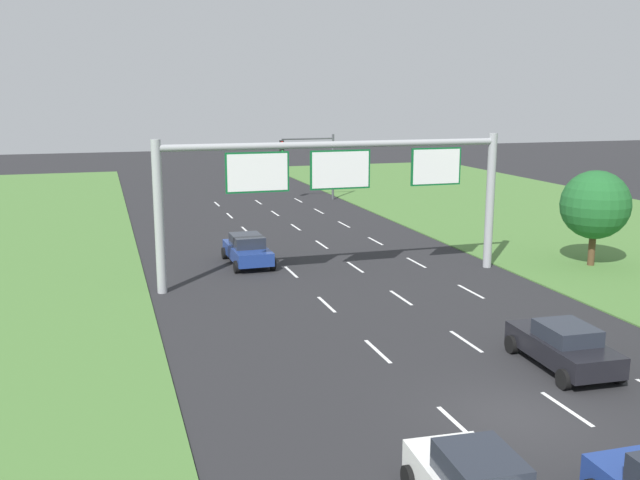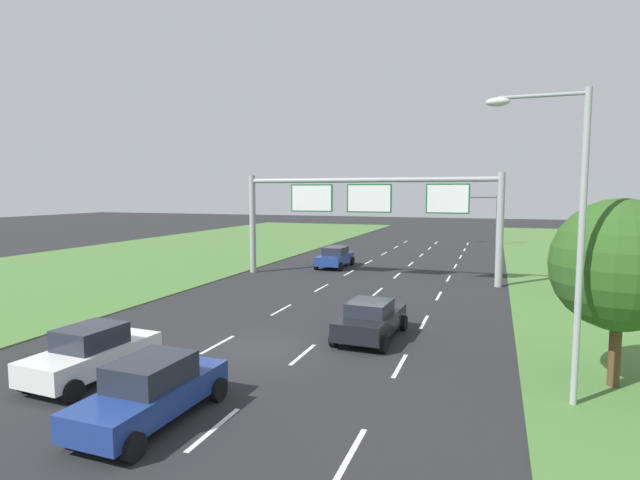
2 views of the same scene
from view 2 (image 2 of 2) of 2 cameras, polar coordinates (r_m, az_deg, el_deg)
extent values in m
plane|color=#262628|center=(19.06, -6.98, -12.30)|extent=(200.00, 200.00, 0.00)
cube|color=#4C7A38|center=(39.62, -28.28, -3.56)|extent=(24.00, 120.00, 0.06)
cube|color=white|center=(15.36, -23.75, -17.19)|extent=(0.14, 2.40, 0.01)
cube|color=white|center=(19.87, -11.60, -11.61)|extent=(0.14, 2.40, 0.01)
cube|color=white|center=(25.01, -4.43, -7.95)|extent=(0.14, 2.40, 0.01)
cube|color=white|center=(30.47, 0.16, -5.49)|extent=(0.14, 2.40, 0.01)
cube|color=white|center=(36.10, 3.31, -3.77)|extent=(0.14, 2.40, 0.01)
cube|color=white|center=(41.83, 5.60, -2.51)|extent=(0.14, 2.40, 0.01)
cube|color=white|center=(47.63, 7.33, -1.56)|extent=(0.14, 2.40, 0.01)
cube|color=white|center=(53.47, 8.68, -0.81)|extent=(0.14, 2.40, 0.01)
cube|color=white|center=(59.35, 9.77, -0.20)|extent=(0.14, 2.40, 0.01)
cube|color=white|center=(13.38, -12.00, -20.34)|extent=(0.14, 2.40, 0.01)
cube|color=white|center=(18.38, -1.96, -12.92)|extent=(0.14, 2.40, 0.01)
cube|color=white|center=(23.85, 3.37, -8.61)|extent=(0.14, 2.40, 0.01)
cube|color=white|center=(29.52, 6.61, -5.89)|extent=(0.14, 2.40, 0.01)
cube|color=white|center=(35.30, 8.79, -4.04)|extent=(0.14, 2.40, 0.01)
cube|color=white|center=(41.15, 10.34, -2.71)|extent=(0.14, 2.40, 0.01)
cube|color=white|center=(47.03, 11.50, -1.71)|extent=(0.14, 2.40, 0.01)
cube|color=white|center=(52.94, 12.41, -0.93)|extent=(0.14, 2.40, 0.01)
cube|color=white|center=(58.87, 13.13, -0.31)|extent=(0.14, 2.40, 0.01)
cube|color=white|center=(12.11, 3.56, -23.16)|extent=(0.14, 2.40, 0.01)
cube|color=white|center=(17.48, 9.12, -13.98)|extent=(0.14, 2.40, 0.01)
cube|color=white|center=(23.16, 11.83, -9.15)|extent=(0.14, 2.40, 0.01)
cube|color=white|center=(28.97, 13.42, -6.22)|extent=(0.14, 2.40, 0.01)
cube|color=white|center=(34.84, 14.47, -4.28)|extent=(0.14, 2.40, 0.01)
cube|color=white|center=(40.75, 15.21, -2.89)|extent=(0.14, 2.40, 0.01)
cube|color=white|center=(46.68, 15.76, -1.86)|extent=(0.14, 2.40, 0.01)
cube|color=white|center=(52.63, 16.19, -1.06)|extent=(0.14, 2.40, 0.01)
cube|color=white|center=(58.59, 16.53, -0.42)|extent=(0.14, 2.40, 0.01)
cube|color=navy|center=(13.90, -18.66, -16.58)|extent=(1.83, 4.52, 0.67)
cube|color=#232833|center=(13.66, -18.78, -14.02)|extent=(1.56, 2.04, 0.66)
cylinder|color=black|center=(15.76, -17.15, -15.15)|extent=(0.24, 0.65, 0.64)
cylinder|color=black|center=(14.80, -11.53, -16.39)|extent=(0.24, 0.65, 0.64)
cylinder|color=black|center=(13.48, -26.52, -19.14)|extent=(0.24, 0.65, 0.64)
cylinder|color=black|center=(12.34, -20.56, -21.28)|extent=(0.24, 0.65, 0.64)
cube|color=black|center=(20.23, 5.83, -9.26)|extent=(2.10, 4.41, 0.70)
cube|color=#232833|center=(19.91, 5.70, -7.68)|extent=(1.64, 1.95, 0.52)
cylinder|color=black|center=(22.08, 4.61, -8.92)|extent=(0.25, 0.65, 0.64)
cylinder|color=black|center=(21.60, 9.54, -9.31)|extent=(0.25, 0.65, 0.64)
cylinder|color=black|center=(19.15, 1.61, -11.17)|extent=(0.25, 0.65, 0.64)
cylinder|color=black|center=(18.58, 7.29, -11.74)|extent=(0.25, 0.65, 0.64)
cube|color=white|center=(17.49, -24.52, -12.09)|extent=(2.04, 4.32, 0.71)
cube|color=#232833|center=(17.27, -24.75, -9.98)|extent=(1.58, 1.91, 0.65)
cylinder|color=black|center=(19.26, -22.89, -11.51)|extent=(0.26, 0.65, 0.64)
cylinder|color=black|center=(18.04, -18.70, -12.53)|extent=(0.26, 0.65, 0.64)
cylinder|color=black|center=(17.34, -30.50, -13.74)|extent=(0.26, 0.65, 0.64)
cylinder|color=black|center=(15.97, -26.40, -15.20)|extent=(0.26, 0.65, 0.64)
cube|color=navy|center=(38.71, 1.72, -2.16)|extent=(1.93, 4.50, 0.68)
cube|color=#232833|center=(38.70, 1.75, -1.22)|extent=(1.60, 2.22, 0.59)
cylinder|color=black|center=(40.63, 1.13, -2.27)|extent=(0.23, 0.64, 0.64)
cylinder|color=black|center=(40.11, 3.71, -2.39)|extent=(0.23, 0.64, 0.64)
cylinder|color=black|center=(37.46, -0.42, -2.94)|extent=(0.23, 0.64, 0.64)
cylinder|color=black|center=(36.89, 2.37, -3.07)|extent=(0.23, 0.64, 0.64)
cylinder|color=#9EA0A5|center=(36.29, -7.70, 1.79)|extent=(0.44, 0.44, 7.00)
cylinder|color=#9EA0A5|center=(32.31, 19.88, 1.06)|extent=(0.44, 0.44, 7.00)
cylinder|color=#9EA0A5|center=(33.24, 5.32, 6.83)|extent=(16.80, 0.32, 0.32)
cube|color=#0C5B28|center=(34.38, -0.95, 4.81)|extent=(3.00, 0.12, 1.88)
cube|color=white|center=(34.32, -0.99, 4.81)|extent=(2.84, 0.01, 1.72)
cube|color=#0C5B28|center=(33.19, 5.64, 4.76)|extent=(3.01, 0.12, 1.88)
cube|color=white|center=(33.13, 5.61, 4.76)|extent=(2.85, 0.01, 1.72)
cube|color=#0C5B28|center=(32.36, 14.38, 4.60)|extent=(2.68, 0.12, 1.88)
cube|color=white|center=(32.29, 14.37, 4.59)|extent=(2.52, 0.01, 1.72)
cylinder|color=#47494F|center=(58.00, 19.56, 2.20)|extent=(0.20, 0.20, 5.60)
cylinder|color=#47494F|center=(57.96, 17.41, 4.69)|extent=(4.50, 0.14, 0.14)
cube|color=black|center=(58.10, 15.16, 4.11)|extent=(0.32, 0.36, 1.10)
sphere|color=red|center=(57.89, 15.16, 4.47)|extent=(0.22, 0.22, 0.22)
sphere|color=orange|center=(57.90, 15.15, 4.10)|extent=(0.22, 0.22, 0.22)
sphere|color=green|center=(57.90, 15.14, 3.74)|extent=(0.22, 0.22, 0.22)
cylinder|color=#9EA0A5|center=(14.88, 27.64, -1.16)|extent=(0.18, 0.18, 8.50)
cylinder|color=#9EA0A5|center=(14.89, 24.03, 14.85)|extent=(2.20, 0.10, 0.10)
ellipsoid|color=silver|center=(14.84, 19.64, 14.64)|extent=(0.64, 0.32, 0.24)
cylinder|color=#513823|center=(17.48, 30.63, -10.83)|extent=(0.34, 0.34, 2.25)
sphere|color=#2C561E|center=(16.97, 31.06, -2.41)|extent=(3.88, 3.88, 3.88)
cylinder|color=#513823|center=(31.67, 29.50, -4.01)|extent=(0.36, 0.36, 1.95)
sphere|color=#1F5E29|center=(31.40, 29.70, 0.18)|extent=(3.59, 3.59, 3.59)
camera|label=1|loc=(19.15, -71.69, 11.27)|focal=40.00mm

